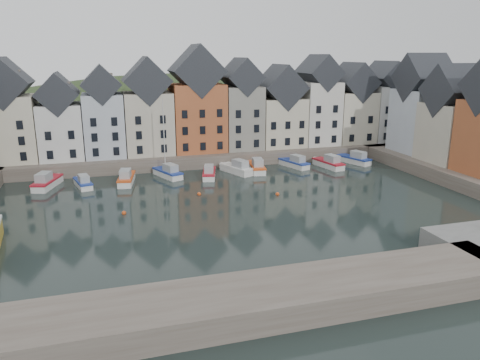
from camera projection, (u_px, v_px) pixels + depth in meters
name	position (u px, v px, depth m)	size (l,w,h in m)	color
ground	(246.00, 211.00, 55.86)	(260.00, 260.00, 0.00)	black
far_quay	(196.00, 153.00, 83.35)	(90.00, 16.00, 2.00)	brown
right_quay	(480.00, 175.00, 68.58)	(14.00, 54.00, 2.00)	brown
near_wall	(202.00, 309.00, 32.49)	(50.00, 6.00, 2.00)	brown
hillside	(176.00, 209.00, 112.36)	(153.60, 70.40, 64.00)	#263118
far_terrace	(215.00, 110.00, 80.33)	(72.37, 8.16, 17.78)	beige
right_terrace	(456.00, 117.00, 70.93)	(8.30, 24.25, 16.36)	#ADB5C0
mooring_buoys	(203.00, 200.00, 59.65)	(20.50, 5.50, 0.50)	#CD4918
boat_a	(47.00, 182.00, 65.51)	(3.95, 6.91, 2.53)	silver
boat_b	(83.00, 183.00, 65.72)	(2.90, 5.68, 2.09)	silver
boat_c	(126.00, 179.00, 67.61)	(3.03, 6.61, 2.44)	silver
boat_d	(168.00, 172.00, 70.96)	(4.08, 6.48, 11.87)	silver
boat_e	(209.00, 173.00, 70.87)	(3.27, 6.13, 2.25)	silver
boat_f	(237.00, 169.00, 73.39)	(4.28, 6.75, 2.48)	silver
boat_g	(257.00, 167.00, 74.43)	(3.05, 6.75, 2.50)	silver
boat_h	(295.00, 163.00, 77.36)	(3.59, 6.35, 2.33)	silver
boat_i	(329.00, 163.00, 77.03)	(3.12, 6.67, 2.46)	silver
boat_j	(355.00, 159.00, 80.07)	(3.99, 6.60, 2.42)	silver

